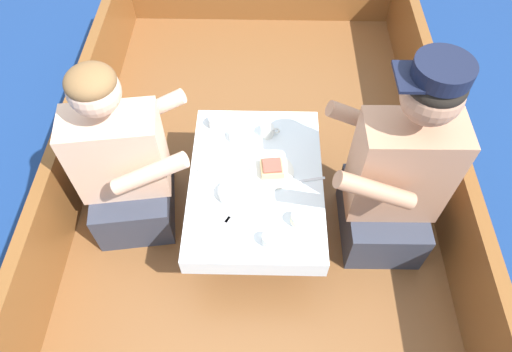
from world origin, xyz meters
TOP-DOWN VIEW (x-y plane):
  - ground_plane at (0.00, 0.00)m, footprint 60.00×60.00m
  - boat_deck at (0.00, 0.00)m, footprint 1.96×3.26m
  - gunwale_port at (-0.95, 0.00)m, footprint 0.06×3.26m
  - gunwale_starboard at (0.95, 0.00)m, footprint 0.06×3.26m
  - cockpit_table at (0.00, -0.12)m, footprint 0.61×0.85m
  - person_port at (-0.60, -0.08)m, footprint 0.56×0.50m
  - person_starboard at (0.60, -0.17)m, footprint 0.52×0.44m
  - plate_sandwich at (0.07, -0.08)m, footprint 0.20×0.20m
  - plate_bread at (-0.19, -0.05)m, footprint 0.18×0.18m
  - sandwich at (0.07, -0.08)m, footprint 0.11×0.11m
  - bowl_port_near at (-0.10, -0.22)m, footprint 0.12×0.12m
  - bowl_starboard_near at (-0.08, 0.12)m, footprint 0.11×0.11m
  - coffee_cup_port at (0.06, -0.45)m, footprint 0.09×0.06m
  - coffee_cup_starboard at (0.05, 0.14)m, footprint 0.09×0.07m
  - coffee_cup_center at (-0.20, 0.20)m, footprint 0.10×0.07m
  - tin_can at (0.18, -0.35)m, footprint 0.07×0.07m
  - utensil_knife_starboard at (-0.06, -0.42)m, footprint 0.04×0.17m
  - utensil_knife_port at (0.23, -0.13)m, footprint 0.17×0.04m
  - utensil_spoon_starboard at (-0.19, 0.11)m, footprint 0.09×0.16m
  - utensil_fork_starboard at (-0.14, -0.38)m, footprint 0.10×0.16m

SIDE VIEW (x-z plane):
  - ground_plane at x=0.00m, z-range 0.00..0.00m
  - boat_deck at x=0.00m, z-range 0.00..0.27m
  - gunwale_port at x=-0.95m, z-range 0.27..0.68m
  - gunwale_starboard at x=0.95m, z-range 0.27..0.68m
  - cockpit_table at x=0.00m, z-range 0.41..0.77m
  - utensil_knife_starboard at x=-0.06m, z-range 0.63..0.63m
  - utensil_knife_port at x=0.23m, z-range 0.63..0.63m
  - utensil_fork_starboard at x=-0.14m, z-range 0.63..0.63m
  - utensil_spoon_starboard at x=-0.19m, z-range 0.63..0.63m
  - plate_sandwich at x=0.07m, z-range 0.63..0.64m
  - plate_bread at x=-0.19m, z-range 0.63..0.64m
  - bowl_port_near at x=-0.10m, z-range 0.63..0.67m
  - bowl_starboard_near at x=-0.08m, z-range 0.63..0.67m
  - person_port at x=-0.60m, z-range 0.18..1.13m
  - tin_can at x=0.18m, z-range 0.63..0.68m
  - coffee_cup_starboard at x=0.05m, z-range 0.63..0.68m
  - coffee_cup_center at x=-0.20m, z-range 0.63..0.68m
  - coffee_cup_port at x=0.06m, z-range 0.63..0.68m
  - sandwich at x=0.07m, z-range 0.63..0.68m
  - person_starboard at x=0.60m, z-range 0.18..1.26m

